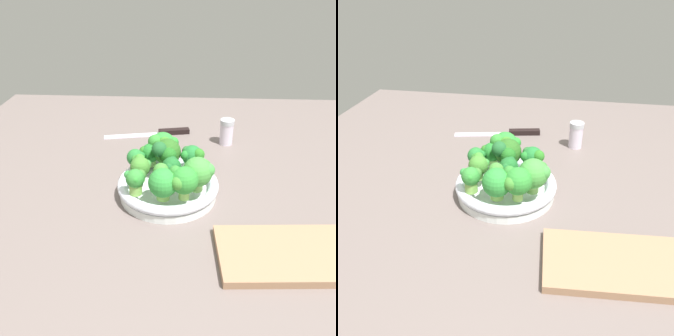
{
  "view_description": "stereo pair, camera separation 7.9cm",
  "coord_description": "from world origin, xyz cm",
  "views": [
    {
      "loc": [
        -4.89,
        72.53,
        46.83
      ],
      "look_at": [
        -1.17,
        3.93,
        7.11
      ],
      "focal_mm": 38.15,
      "sensor_mm": 36.0,
      "label": 1
    },
    {
      "loc": [
        -12.76,
        71.65,
        46.83
      ],
      "look_at": [
        -1.17,
        3.93,
        7.11
      ],
      "focal_mm": 38.15,
      "sensor_mm": 36.0,
      "label": 2
    }
  ],
  "objects": [
    {
      "name": "broccoli_floret_5",
      "position": [
        5.29,
        9.78,
        7.48
      ],
      "size": [
        4.62,
        4.24,
        5.74
      ],
      "color": "#7FB850",
      "rests_on": "bowl"
    },
    {
      "name": "broccoli_floret_1",
      "position": [
        -4.62,
        11.28,
        8.48
      ],
      "size": [
        6.07,
        5.93,
        7.29
      ],
      "color": "#91CA5D",
      "rests_on": "bowl"
    },
    {
      "name": "broccoli_floret_7",
      "position": [
        -6.52,
        -0.85,
        7.84
      ],
      "size": [
        5.58,
        4.92,
        6.1
      ],
      "color": "#8ABF68",
      "rests_on": "bowl"
    },
    {
      "name": "broccoli_floret_9",
      "position": [
        3.35,
        -2.42,
        7.39
      ],
      "size": [
        5.15,
        4.58,
        5.67
      ],
      "color": "#92C768",
      "rests_on": "bowl"
    },
    {
      "name": "broccoli_floret_0",
      "position": [
        6.58,
        0.38,
        7.35
      ],
      "size": [
        4.35,
        4.78,
        5.34
      ],
      "color": "#A0C774",
      "rests_on": "bowl"
    },
    {
      "name": "broccoli_floret_6",
      "position": [
        4.88,
        4.49,
        7.64
      ],
      "size": [
        4.67,
        4.87,
        5.91
      ],
      "color": "#86C35C",
      "rests_on": "bowl"
    },
    {
      "name": "broccoli_floret_4",
      "position": [
        -1.94,
        5.22,
        8.04
      ],
      "size": [
        4.22,
        5.29,
        6.22
      ],
      "color": "#87C35B",
      "rests_on": "bowl"
    },
    {
      "name": "broccoli_floret_8",
      "position": [
        -0.62,
        11.19,
        8.06
      ],
      "size": [
        6.49,
        6.94,
        7.02
      ],
      "color": "#7BB64C",
      "rests_on": "bowl"
    },
    {
      "name": "cutting_board",
      "position": [
        -24.68,
        23.07,
        0.8
      ],
      "size": [
        27.71,
        16.29,
        1.6
      ],
      "primitive_type": "cube",
      "rotation": [
        0.0,
        0.0,
        0.06
      ],
      "color": "#9D7555",
      "rests_on": "ground_plane"
    },
    {
      "name": "ground_plane",
      "position": [
        0.0,
        0.0,
        -1.25
      ],
      "size": [
        130.0,
        130.0,
        2.5
      ],
      "primitive_type": "cube",
      "color": "#6C5F5C"
    },
    {
      "name": "bowl",
      "position": [
        -1.17,
        3.93,
        2.1
      ],
      "size": [
        23.09,
        23.09,
        4.11
      ],
      "color": "white",
      "rests_on": "ground_plane"
    },
    {
      "name": "broccoli_floret_2",
      "position": [
        -7.9,
        7.69,
        8.54
      ],
      "size": [
        6.85,
        6.41,
        7.69
      ],
      "color": "#8ACB63",
      "rests_on": "bowl"
    },
    {
      "name": "knife",
      "position": [
        3.47,
        -29.17,
        0.55
      ],
      "size": [
        26.56,
        7.55,
        1.5
      ],
      "color": "silver",
      "rests_on": "ground_plane"
    },
    {
      "name": "broccoli_floret_3",
      "position": [
        -0.53,
        -0.76,
        8.62
      ],
      "size": [
        6.65,
        7.49,
        7.65
      ],
      "color": "#8EC157",
      "rests_on": "bowl"
    },
    {
      "name": "broccoli_floret_10",
      "position": [
        0.62,
        -4.72,
        8.6
      ],
      "size": [
        7.31,
        6.66,
        7.44
      ],
      "color": "#83C757",
      "rests_on": "bowl"
    },
    {
      "name": "pepper_shaker",
      "position": [
        -16.83,
        -23.83,
        3.86
      ],
      "size": [
        4.06,
        4.06,
        7.61
      ],
      "color": "silver",
      "rests_on": "ground_plane"
    }
  ]
}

